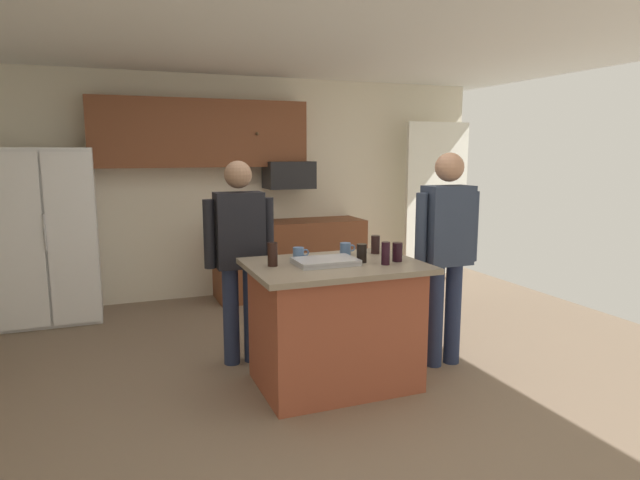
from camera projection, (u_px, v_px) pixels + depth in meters
floor at (317, 378)px, 4.19m from camera, size 7.04×7.04×0.00m
ceiling at (317, 24)px, 3.77m from camera, size 7.04×7.04×0.00m
back_wall at (234, 187)px, 6.56m from camera, size 6.40×0.10×2.60m
french_door_window_panel at (436, 200)px, 7.15m from camera, size 0.90×0.06×2.00m
cabinet_run_upper at (201, 134)px, 6.13m from camera, size 2.40×0.38×0.75m
cabinet_run_lower at (290, 258)px, 6.62m from camera, size 1.80×0.63×0.90m
refrigerator at (49, 236)px, 5.52m from camera, size 0.92×0.76×1.76m
microwave_over_range at (289, 175)px, 6.47m from camera, size 0.56×0.40×0.32m
kitchen_island at (335, 323)px, 4.03m from camera, size 1.26×0.92×0.93m
person_guest_right at (240, 249)px, 4.37m from camera, size 0.57×0.22×1.66m
person_guest_left at (447, 245)px, 4.32m from camera, size 0.57×0.23×1.72m
tumbler_amber at (386, 253)px, 3.89m from camera, size 0.06×0.06×0.17m
glass_dark_ale at (362, 253)px, 3.97m from camera, size 0.07×0.07×0.14m
mug_blue_stoneware at (299, 254)px, 4.06m from camera, size 0.13×0.08×0.10m
glass_stout_tall at (375, 245)px, 4.32m from camera, size 0.07×0.07×0.14m
mug_ceramic_white at (346, 249)px, 4.25m from camera, size 0.13×0.08×0.10m
glass_pilsner at (273, 254)px, 3.84m from camera, size 0.07×0.07×0.17m
glass_short_whisky at (397, 252)px, 4.01m from camera, size 0.07×0.07×0.14m
serving_tray at (325, 262)px, 3.91m from camera, size 0.44×0.30×0.04m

